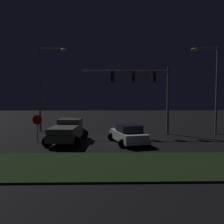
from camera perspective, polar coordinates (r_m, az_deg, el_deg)
The scene contains 8 objects.
ground_plane at distance 21.81m, azimuth 1.26°, elevation -6.19°, with size 80.00×80.00×0.00m, color black.
grass_median at distance 13.81m, azimuth 2.85°, elevation -11.96°, with size 22.82×5.41×0.10m, color black.
pickup_truck at distance 20.72m, azimuth -10.01°, elevation -3.99°, with size 3.12×5.52×1.80m.
car_sedan at distance 19.85m, azimuth 3.65°, elevation -5.04°, with size 3.16×4.71×1.51m.
traffic_signal_gantry at distance 24.44m, azimuth 7.03°, elevation 6.40°, with size 8.32×0.56×6.50m.
street_lamp_left at distance 27.08m, azimuth -14.88°, elevation 7.25°, with size 3.00×0.44×8.70m.
street_lamp_right at distance 26.29m, azimuth 21.63°, elevation 6.79°, with size 2.70×0.44×8.39m.
stop_sign at distance 20.81m, azimuth -16.54°, elevation -2.49°, with size 0.76×0.08×2.23m.
Camera 1 is at (-0.98, -21.45, 3.82)m, focal length 40.38 mm.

